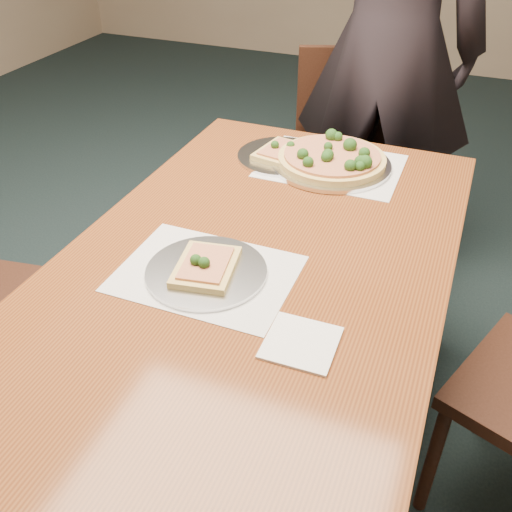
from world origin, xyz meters
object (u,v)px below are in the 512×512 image
at_px(slice_plate_far, 282,154).
at_px(dining_table, 256,286).
at_px(pizza_pan, 333,159).
at_px(chair_far, 346,150).
at_px(slice_plate_near, 206,269).
at_px(diner, 389,44).

bearing_deg(slice_plate_far, dining_table, -76.77).
bearing_deg(pizza_pan, chair_far, 98.88).
height_order(pizza_pan, slice_plate_near, pizza_pan).
xyz_separation_m(diner, slice_plate_near, (-0.15, -1.26, -0.20)).
xyz_separation_m(dining_table, diner, (0.07, 1.15, 0.31)).
height_order(dining_table, pizza_pan, pizza_pan).
bearing_deg(diner, slice_plate_near, 82.25).
height_order(chair_far, slice_plate_far, chair_far).
distance_m(pizza_pan, slice_plate_near, 0.65).
distance_m(slice_plate_near, slice_plate_far, 0.64).
xyz_separation_m(pizza_pan, slice_plate_near, (-0.12, -0.64, -0.01)).
bearing_deg(dining_table, slice_plate_near, -126.51).
bearing_deg(slice_plate_near, pizza_pan, 79.16).
bearing_deg(slice_plate_near, dining_table, 53.49).
height_order(diner, pizza_pan, diner).
height_order(slice_plate_near, slice_plate_far, slice_plate_near).
height_order(chair_far, slice_plate_near, chair_far).
relative_size(diner, slice_plate_far, 6.89).
distance_m(chair_far, pizza_pan, 0.69).
relative_size(slice_plate_near, slice_plate_far, 1.00).
xyz_separation_m(chair_far, diner, (0.12, -0.01, 0.45)).
distance_m(dining_table, slice_plate_near, 0.17).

